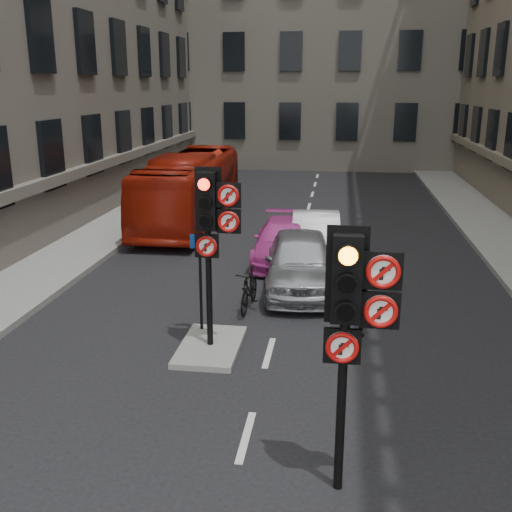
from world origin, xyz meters
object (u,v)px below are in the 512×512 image
(car_silver, at_px, (300,261))
(car_white, at_px, (316,236))
(signal_near, at_px, (353,307))
(motorcycle, at_px, (249,289))
(car_pink, at_px, (283,241))
(signal_far, at_px, (212,220))
(motorcyclist, at_px, (356,299))
(info_sign, at_px, (200,269))
(bus_red, at_px, (190,188))

(car_silver, bearing_deg, car_white, 80.37)
(signal_near, bearing_deg, motorcycle, 109.39)
(car_pink, height_order, motorcycle, car_pink)
(signal_far, bearing_deg, car_pink, 83.27)
(car_silver, relative_size, motorcyclist, 2.71)
(info_sign, bearing_deg, bus_red, 91.22)
(signal_far, distance_m, motorcycle, 3.26)
(bus_red, bearing_deg, motorcyclist, -59.72)
(car_white, distance_m, car_pink, 1.06)
(car_silver, distance_m, car_pink, 2.66)
(bus_red, height_order, motorcyclist, bus_red)
(signal_far, distance_m, car_pink, 6.94)
(car_pink, bearing_deg, car_silver, -76.25)
(car_white, bearing_deg, car_pink, -157.82)
(bus_red, bearing_deg, info_sign, -75.70)
(bus_red, distance_m, motorcycle, 9.64)
(signal_far, height_order, car_white, signal_far)
(signal_near, xyz_separation_m, motorcycle, (-2.25, 6.38, -2.08))
(signal_near, relative_size, motorcyclist, 2.18)
(car_white, height_order, car_pink, car_white)
(car_silver, xyz_separation_m, bus_red, (-4.73, 7.28, 0.57))
(car_pink, relative_size, motorcycle, 2.50)
(signal_near, distance_m, bus_red, 16.41)
(motorcycle, bearing_deg, car_white, 77.16)
(car_pink, xyz_separation_m, bus_red, (-4.05, 4.71, 0.72))
(car_white, height_order, motorcyclist, motorcyclist)
(signal_far, relative_size, car_white, 0.87)
(car_pink, xyz_separation_m, info_sign, (-1.21, -5.83, 0.87))
(bus_red, bearing_deg, signal_near, -69.74)
(signal_far, relative_size, motorcyclist, 2.18)
(motorcycle, relative_size, info_sign, 0.80)
(car_silver, bearing_deg, bus_red, 118.57)
(car_pink, height_order, info_sign, info_sign)
(bus_red, height_order, motorcycle, bus_red)
(car_white, xyz_separation_m, bus_red, (-5.00, 4.26, 0.65))
(signal_far, height_order, motorcycle, signal_far)
(car_silver, relative_size, bus_red, 0.47)
(car_white, distance_m, motorcyclist, 5.97)
(signal_near, relative_size, signal_far, 1.00)
(motorcyclist, bearing_deg, motorcycle, -11.82)
(signal_near, height_order, motorcyclist, signal_near)
(car_pink, bearing_deg, signal_far, -97.84)
(signal_far, distance_m, car_white, 7.51)
(car_white, relative_size, motorcyclist, 2.52)
(info_sign, bearing_deg, motorcyclist, -6.72)
(signal_near, distance_m, motorcycle, 7.08)
(signal_far, bearing_deg, car_white, 76.15)
(signal_near, xyz_separation_m, signal_far, (-2.60, 4.00, 0.12))
(car_white, relative_size, bus_red, 0.43)
(car_silver, relative_size, car_white, 1.08)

